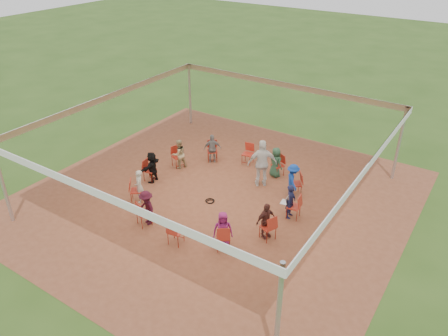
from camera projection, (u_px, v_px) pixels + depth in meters
The scene contains 28 objects.
ground at pixel (217, 198), 16.09m from camera, with size 80.00×80.00×0.00m, color #2F4F18.
dirt_patch at pixel (217, 197), 16.08m from camera, with size 13.00×13.00×0.00m, color brown.
tent at pixel (216, 139), 14.93m from camera, with size 10.33×10.33×3.00m.
chair_0 at pixel (294, 207), 14.78m from camera, with size 0.42×0.44×0.90m, color #A7291A, non-canonical shape.
chair_1 at pixel (295, 184), 16.07m from camera, with size 0.42×0.44×0.90m, color #A7291A, non-canonical shape.
chair_2 at pixel (278, 165), 17.30m from camera, with size 0.42×0.44×0.90m, color #A7291A, non-canonical shape.
chair_3 at pixel (248, 154), 18.16m from camera, with size 0.42×0.44×0.90m, color #A7291A, non-canonical shape.
chair_4 at pixel (212, 151), 18.39m from camera, with size 0.42×0.44×0.90m, color #A7291A, non-canonical shape.
chair_5 at pixel (178, 157), 17.96m from camera, with size 0.42×0.44×0.90m, color #A7291A, non-canonical shape.
chair_6 at pixel (150, 170), 16.96m from camera, with size 0.42×0.44×0.90m, color #A7291A, non-canonical shape.
chair_7 at pixel (136, 191), 15.67m from camera, with size 0.42×0.44×0.90m, color #A7291A, non-canonical shape.
chair_8 at pixel (144, 213), 14.43m from camera, with size 0.42×0.44×0.90m, color #A7291A, non-canonical shape.
chair_9 at pixel (176, 232), 13.58m from camera, with size 0.42×0.44×0.90m, color #A7291A, non-canonical shape.
chair_10 at pixel (223, 237), 13.34m from camera, with size 0.42×0.44×0.90m, color #A7291A, non-canonical shape.
chair_11 at pixel (268, 227), 13.78m from camera, with size 0.42×0.44×0.90m, color #A7291A, non-canonical shape.
person_seated_0 at pixel (291, 201), 14.73m from camera, with size 0.46×0.30×1.25m, color #151839.
person_seated_1 at pixel (293, 180), 15.97m from camera, with size 0.81×0.40×1.25m, color #103899.
person_seated_2 at pixel (276, 162), 17.16m from camera, with size 0.61×0.34×1.25m, color #274D35.
person_seated_3 at pixel (213, 149), 18.20m from camera, with size 0.73×0.37×1.25m, color gray.
person_seated_4 at pixel (179, 154), 17.78m from camera, with size 0.61×0.35×1.25m, color tan.
person_seated_5 at pixel (152, 167), 16.82m from camera, with size 1.16×0.43×1.25m, color black.
person_seated_6 at pixel (139, 186), 15.59m from camera, with size 0.46×0.30×1.25m, color #B4B2A0.
person_seated_7 at pixel (147, 208), 14.40m from camera, with size 0.81×0.40×1.25m, color #390D1C.
person_seated_8 at pixel (223, 230), 13.35m from camera, with size 0.61×0.34×1.25m, color #7E1959.
person_seated_9 at pixel (266, 221), 13.78m from camera, with size 0.73×0.37×1.25m, color #512723.
standing_person at pixel (262, 163), 16.40m from camera, with size 1.11×0.57×1.89m, color silver.
cable_coil at pixel (210, 201), 15.84m from camera, with size 0.43×0.43×0.03m.
laptop at pixel (286, 201), 14.81m from camera, with size 0.30×0.36×0.23m.
Camera 1 is at (7.66, -11.13, 8.80)m, focal length 35.00 mm.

